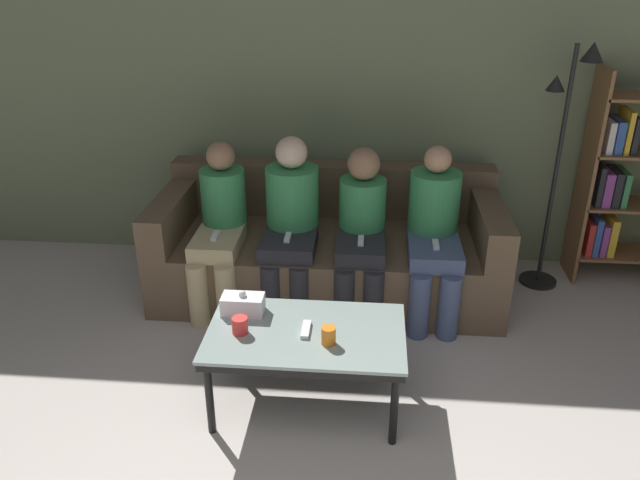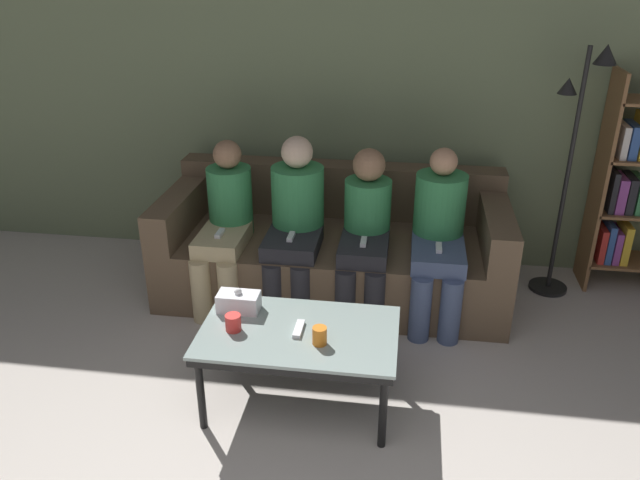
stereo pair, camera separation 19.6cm
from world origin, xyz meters
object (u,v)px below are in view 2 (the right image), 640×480
object	(u,v)px
seated_person_left_end	(226,221)
bookshelf	(640,190)
coffee_table	(299,338)
seated_person_mid_right	(366,229)
cup_near_left	(233,323)
cup_near_right	(320,336)
seated_person_right_end	(439,231)
game_remote	(299,329)
standing_lamp	(575,148)
tissue_box	(239,302)
seated_person_mid_left	(295,218)
couch	(334,249)

from	to	relation	value
seated_person_left_end	bookshelf	bearing A→B (deg)	11.92
coffee_table	seated_person_mid_right	xyz separation A→B (m)	(0.25, 1.04, 0.16)
cup_near_left	cup_near_right	bearing A→B (deg)	-7.03
cup_near_right	coffee_table	bearing A→B (deg)	140.98
seated_person_right_end	game_remote	bearing A→B (deg)	-124.17
game_remote	bookshelf	xyz separation A→B (m)	(2.05, 1.61, 0.26)
coffee_table	standing_lamp	size ratio (longest dim) A/B	0.59
tissue_box	standing_lamp	xyz separation A→B (m)	(1.89, 1.32, 0.53)
seated_person_left_end	cup_near_left	bearing A→B (deg)	-72.16
cup_near_right	seated_person_mid_left	size ratio (longest dim) A/B	0.08
tissue_box	bookshelf	size ratio (longest dim) A/B	0.15
standing_lamp	seated_person_mid_right	size ratio (longest dim) A/B	1.58
tissue_box	seated_person_left_end	distance (m)	0.95
coffee_table	cup_near_right	xyz separation A→B (m)	(0.12, -0.10, 0.09)
game_remote	standing_lamp	distance (m)	2.21
couch	cup_near_left	world-z (taller)	couch
coffee_table	seated_person_right_end	distance (m)	1.27
seated_person_right_end	coffee_table	bearing A→B (deg)	-124.17
bookshelf	seated_person_mid_right	distance (m)	1.90
tissue_box	seated_person_right_end	bearing A→B (deg)	40.35
couch	seated_person_left_end	size ratio (longest dim) A/B	2.14
coffee_table	seated_person_mid_left	world-z (taller)	seated_person_mid_left
cup_near_right	standing_lamp	distance (m)	2.18
coffee_table	seated_person_right_end	size ratio (longest dim) A/B	0.92
coffee_table	bookshelf	size ratio (longest dim) A/B	0.66
cup_near_left	tissue_box	xyz separation A→B (m)	(-0.02, 0.19, 0.01)
seated_person_left_end	seated_person_mid_right	world-z (taller)	seated_person_left_end
cup_near_right	game_remote	distance (m)	0.16
game_remote	seated_person_mid_right	size ratio (longest dim) A/B	0.14
seated_person_left_end	seated_person_right_end	xyz separation A→B (m)	(1.38, 0.01, 0.01)
tissue_box	cup_near_left	bearing A→B (deg)	-83.19
couch	tissue_box	bearing A→B (deg)	-108.05
cup_near_left	couch	bearing A→B (deg)	75.34
standing_lamp	seated_person_mid_right	xyz separation A→B (m)	(-1.30, -0.43, -0.46)
seated_person_mid_right	seated_person_right_end	bearing A→B (deg)	0.33
seated_person_right_end	bookshelf	bearing A→B (deg)	22.90
couch	coffee_table	distance (m)	1.28
bookshelf	seated_person_mid_right	xyz separation A→B (m)	(-1.80, -0.57, -0.16)
coffee_table	seated_person_mid_right	world-z (taller)	seated_person_mid_right
seated_person_right_end	cup_near_right	bearing A→B (deg)	-117.25
couch	standing_lamp	xyz separation A→B (m)	(1.53, 0.20, 0.73)
tissue_box	standing_lamp	size ratio (longest dim) A/B	0.13
coffee_table	seated_person_mid_left	xyz separation A→B (m)	(-0.21, 1.07, 0.19)
couch	seated_person_mid_left	world-z (taller)	seated_person_mid_left
cup_near_right	seated_person_right_end	world-z (taller)	seated_person_right_end
cup_near_right	couch	bearing A→B (deg)	94.28
standing_lamp	seated_person_left_end	bearing A→B (deg)	-168.94
coffee_table	bookshelf	bearing A→B (deg)	38.17
couch	game_remote	bearing A→B (deg)	-90.83
tissue_box	game_remote	world-z (taller)	tissue_box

